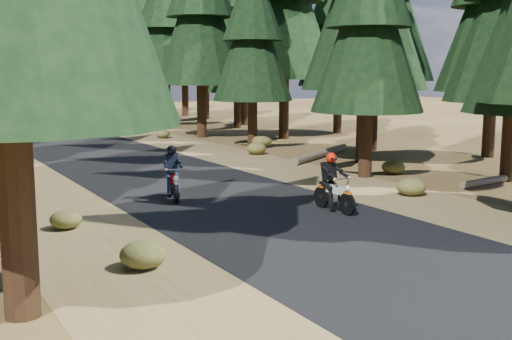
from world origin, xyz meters
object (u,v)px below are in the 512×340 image
Objects in this scene: log_far at (495,180)px; rider_follow at (173,182)px; log_near at (321,154)px; rider_lead at (334,192)px.

log_far is 2.00× the size of rider_follow.
log_near is at bearing 90.61° from log_far.
log_near reaches higher than log_far.
rider_follow is at bearing 157.53° from log_far.
rider_follow is (-3.06, 3.51, 0.00)m from rider_lead.
rider_lead is 4.65m from rider_follow.
rider_lead is (-5.94, -8.90, 0.36)m from log_near.
log_near is 10.70m from rider_lead.
rider_lead reaches higher than log_far.
rider_lead is at bearing 178.90° from log_far.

